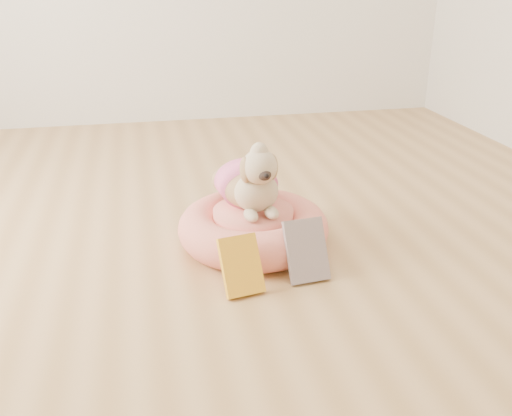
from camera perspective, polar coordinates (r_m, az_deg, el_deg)
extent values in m
plane|color=#AA7C46|center=(1.96, -5.92, -7.55)|extent=(4.50, 4.50, 0.00)
cylinder|color=#D86B54|center=(2.19, -0.27, -2.64)|extent=(0.42, 0.42, 0.09)
torus|color=#D86B54|center=(2.18, -0.27, -1.92)|extent=(0.57, 0.57, 0.15)
cylinder|color=#D86B54|center=(2.17, -0.28, -1.08)|extent=(0.30, 0.30, 0.08)
cube|color=#FFF71A|center=(1.87, -1.50, -5.77)|extent=(0.15, 0.14, 0.18)
cube|color=white|center=(1.96, 5.06, -4.25)|extent=(0.15, 0.14, 0.20)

